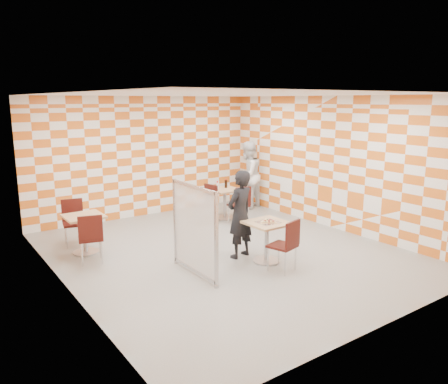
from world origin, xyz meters
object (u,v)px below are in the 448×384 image
chair_second_front (241,202)px  chair_empty_near (91,235)px  chair_second_side (208,201)px  chair_main_front (287,242)px  sport_bottle (217,185)px  man_white (248,175)px  empty_table (84,227)px  soda_bottle (226,184)px  man_dark (240,214)px  chair_empty_far (73,218)px  main_table (267,235)px  second_table (225,198)px  partition (194,230)px

chair_second_front → chair_empty_near: bearing=-172.7°
chair_empty_near → chair_second_side: bearing=18.3°
chair_main_front → sport_bottle: bearing=74.3°
chair_second_front → sport_bottle: (-0.13, 0.78, 0.29)m
man_white → sport_bottle: bearing=-2.9°
empty_table → soda_bottle: size_ratio=3.26×
chair_main_front → man_dark: size_ratio=0.56×
chair_empty_far → man_white: 4.83m
chair_second_side → man_white: (1.69, 0.63, 0.37)m
main_table → empty_table: bearing=137.1°
second_table → man_white: bearing=25.0°
man_white → chair_main_front: bearing=39.0°
chair_second_front → soda_bottle: (0.12, 0.77, 0.31)m
chair_second_front → empty_table: bearing=177.4°
second_table → partition: size_ratio=0.48×
chair_second_front → man_white: size_ratio=0.51×
main_table → chair_second_side: 2.84m
partition → sport_bottle: partition is taller
main_table → second_table: bearing=69.1°
man_white → partition: bearing=20.0°
partition → man_white: bearing=41.3°
chair_main_front → sport_bottle: (1.00, 3.56, 0.29)m
chair_second_front → man_white: man_white is taller
chair_second_front → chair_empty_near: same height
chair_main_front → man_dark: man_dark is taller
chair_main_front → soda_bottle: bearing=70.6°
chair_second_front → chair_second_side: size_ratio=1.00×
man_dark → sport_bottle: (1.20, 2.50, 0.01)m
chair_second_front → chair_second_side: (-0.55, 0.57, 0.00)m
chair_second_front → chair_empty_near: (-3.73, -0.48, 0.00)m
chair_second_front → sport_bottle: bearing=99.7°
main_table → empty_table: size_ratio=1.00×
main_table → chair_second_side: bearing=79.1°
chair_main_front → soda_bottle: soda_bottle is taller
chair_empty_near → partition: bearing=-50.0°
man_dark → sport_bottle: bearing=-128.6°
chair_empty_far → man_dark: (2.32, -2.56, 0.28)m
partition → man_dark: size_ratio=0.94×
main_table → sport_bottle: size_ratio=3.75×
sport_bottle → soda_bottle: soda_bottle is taller
chair_empty_far → man_white: man_white is taller
soda_bottle → sport_bottle: bearing=177.8°
main_table → chair_empty_near: chair_empty_near is taller
second_table → chair_empty_far: bearing=177.4°
sport_bottle → chair_second_front: bearing=-80.3°
chair_second_front → chair_empty_far: bearing=167.1°
partition → man_white: size_ratio=0.85×
chair_second_side → man_white: size_ratio=0.51×
empty_table → man_white: man_white is taller
sport_bottle → soda_bottle: bearing=-2.2°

